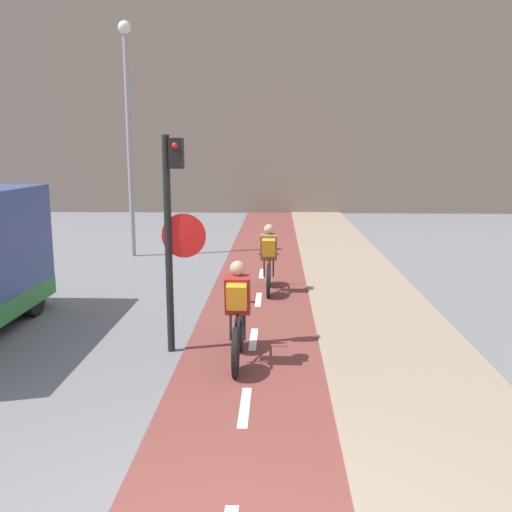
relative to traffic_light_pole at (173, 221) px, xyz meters
name	(u,v)px	position (x,y,z in m)	size (l,w,h in m)	color
building_row_background	(271,95)	(1.18, 21.92, 3.75)	(60.00, 5.20, 11.57)	slate
traffic_light_pole	(173,221)	(0.00, 0.00, 0.00)	(0.67, 0.25, 3.30)	black
street_lamp_far	(128,115)	(-2.65, 7.90, 1.98)	(0.36, 0.36, 6.54)	gray
cyclist_near	(238,316)	(0.99, -0.50, -1.32)	(0.46, 1.74, 1.54)	black
cyclist_far	(269,260)	(1.38, 3.73, -1.32)	(0.46, 1.66, 1.50)	black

